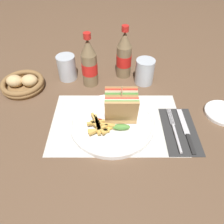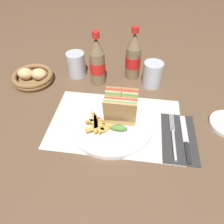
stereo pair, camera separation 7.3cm
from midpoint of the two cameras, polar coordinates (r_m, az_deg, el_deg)
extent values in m
plane|color=brown|center=(0.76, 0.91, -2.69)|extent=(4.00, 4.00, 0.00)
cube|color=silver|center=(0.75, 3.77, -3.13)|extent=(0.45, 0.29, 0.00)
cylinder|color=white|center=(0.74, 2.61, -3.03)|extent=(0.29, 0.29, 0.01)
torus|color=white|center=(0.74, 2.63, -2.66)|extent=(0.29, 0.29, 0.01)
cube|color=tan|center=(0.68, 5.10, -0.39)|extent=(0.10, 0.03, 0.10)
cube|color=#518E3D|center=(0.69, 5.14, -0.05)|extent=(0.10, 0.03, 0.10)
cube|color=beige|center=(0.70, 5.18, 0.28)|extent=(0.10, 0.03, 0.10)
cube|color=red|center=(0.70, 5.22, 0.60)|extent=(0.10, 0.03, 0.10)
cube|color=tan|center=(0.71, 5.25, 0.92)|extent=(0.10, 0.03, 0.10)
ellipsoid|color=#518E3D|center=(0.70, 4.73, -4.28)|extent=(0.06, 0.02, 0.02)
cube|color=tan|center=(0.70, 5.18, 0.30)|extent=(0.10, 0.03, 0.10)
cube|color=#518E3D|center=(0.71, 5.23, 0.84)|extent=(0.10, 0.03, 0.10)
cube|color=beige|center=(0.71, 5.29, 1.37)|extent=(0.10, 0.03, 0.10)
cube|color=red|center=(0.72, 5.35, 1.90)|extent=(0.10, 0.03, 0.10)
cube|color=tan|center=(0.72, 5.40, 2.42)|extent=(0.10, 0.03, 0.10)
ellipsoid|color=#518E3D|center=(0.73, 5.00, -1.72)|extent=(0.06, 0.02, 0.02)
cylinder|color=tan|center=(0.69, 5.32, 1.86)|extent=(0.00, 0.00, 0.14)
cube|color=gold|center=(0.71, -0.45, -3.64)|extent=(0.04, 0.05, 0.01)
cube|color=gold|center=(0.70, -1.26, -4.67)|extent=(0.07, 0.01, 0.01)
cube|color=gold|center=(0.70, 0.52, -4.58)|extent=(0.05, 0.03, 0.01)
cube|color=gold|center=(0.72, -1.70, -1.98)|extent=(0.04, 0.07, 0.01)
cube|color=gold|center=(0.70, -1.46, -3.69)|extent=(0.05, 0.06, 0.01)
cube|color=gold|center=(0.72, -1.27, -2.18)|extent=(0.03, 0.06, 0.01)
cube|color=gold|center=(0.71, -1.72, -2.48)|extent=(0.06, 0.02, 0.01)
cube|color=gold|center=(0.69, -1.39, -4.33)|extent=(0.06, 0.04, 0.01)
cube|color=gold|center=(0.70, 1.00, -3.39)|extent=(0.05, 0.02, 0.01)
cube|color=gold|center=(0.70, -1.43, -3.27)|extent=(0.02, 0.07, 0.01)
ellipsoid|color=maroon|center=(0.72, -0.91, -2.33)|extent=(0.03, 0.03, 0.01)
cube|color=#2D2D2D|center=(0.75, 19.81, -6.42)|extent=(0.11, 0.21, 0.00)
cylinder|color=silver|center=(0.72, 18.82, -8.33)|extent=(0.01, 0.12, 0.01)
cylinder|color=silver|center=(0.78, 17.59, -2.75)|extent=(0.00, 0.08, 0.00)
cylinder|color=silver|center=(0.78, 17.88, -2.77)|extent=(0.00, 0.08, 0.00)
cylinder|color=silver|center=(0.78, 18.16, -2.79)|extent=(0.00, 0.08, 0.00)
cylinder|color=silver|center=(0.78, 18.45, -2.81)|extent=(0.00, 0.08, 0.00)
cube|color=black|center=(0.72, 22.01, -9.95)|extent=(0.01, 0.08, 0.00)
cube|color=silver|center=(0.78, 20.89, -4.10)|extent=(0.02, 0.12, 0.00)
cylinder|color=#7A6647|center=(0.89, -1.44, 11.31)|extent=(0.06, 0.06, 0.14)
cylinder|color=red|center=(0.89, -1.45, 11.68)|extent=(0.06, 0.06, 0.05)
cone|color=#7A6647|center=(0.84, -1.56, 16.96)|extent=(0.06, 0.06, 0.06)
cylinder|color=red|center=(0.83, -1.62, 19.53)|extent=(0.03, 0.03, 0.02)
cylinder|color=#7A6647|center=(0.94, 7.76, 12.60)|extent=(0.06, 0.06, 0.14)
cylinder|color=red|center=(0.93, 7.80, 12.95)|extent=(0.06, 0.06, 0.05)
cone|color=#7A6647|center=(0.89, 8.39, 18.01)|extent=(0.06, 0.06, 0.06)
cylinder|color=red|center=(0.87, 8.68, 20.46)|extent=(0.03, 0.03, 0.02)
cylinder|color=silver|center=(0.91, 12.85, 9.46)|extent=(0.08, 0.08, 0.10)
cylinder|color=black|center=(0.93, 12.53, 7.76)|extent=(0.07, 0.07, 0.04)
cylinder|color=silver|center=(0.95, -7.12, 12.15)|extent=(0.08, 0.08, 0.10)
cylinder|color=olive|center=(0.97, -17.72, 7.79)|extent=(0.16, 0.16, 0.01)
torus|color=olive|center=(0.97, -17.86, 8.30)|extent=(0.17, 0.17, 0.02)
torus|color=olive|center=(0.96, -18.04, 8.96)|extent=(0.17, 0.17, 0.02)
ellipsoid|color=tan|center=(0.95, -16.39, 9.34)|extent=(0.06, 0.05, 0.05)
ellipsoid|color=tan|center=(0.97, -19.69, 9.32)|extent=(0.06, 0.05, 0.05)
camera|label=1|loc=(0.04, -87.13, 2.76)|focal=35.00mm
camera|label=2|loc=(0.04, 92.87, -2.76)|focal=35.00mm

